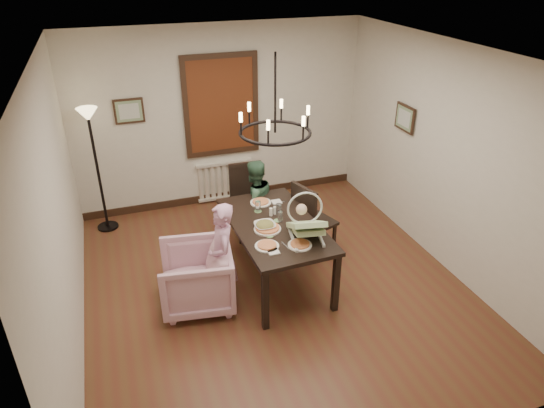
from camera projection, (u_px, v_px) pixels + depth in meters
room_shell at (265, 171)px, 5.68m from camera, size 4.51×5.00×2.81m
dining_table at (275, 230)px, 5.82m from camera, size 1.03×1.76×0.81m
chair_far at (250, 202)px, 6.85m from camera, size 0.48×0.48×1.07m
chair_right at (315, 218)px, 6.46m from camera, size 0.59×0.59×1.06m
armchair at (196, 277)px, 5.56m from camera, size 0.94×0.92×0.75m
elderly_woman at (223, 265)px, 5.49m from camera, size 0.29×0.41×1.08m
seated_man at (255, 210)px, 6.68m from camera, size 0.59×0.52×1.03m
baby_bouncer at (306, 223)px, 5.41m from camera, size 0.52×0.65×0.38m
salad_bowl at (265, 225)px, 5.67m from camera, size 0.30×0.30×0.07m
pizza_platter at (267, 228)px, 5.64m from camera, size 0.32×0.32×0.04m
drinking_glass at (280, 217)px, 5.80m from camera, size 0.06×0.06×0.12m
window_blinds at (221, 106)px, 7.34m from camera, size 1.00×0.03×1.40m
radiator at (225, 180)px, 7.94m from camera, size 0.92×0.12×0.62m
picture_back at (129, 111)px, 6.93m from camera, size 0.42×0.03×0.36m
picture_right at (405, 118)px, 6.65m from camera, size 0.03×0.42×0.36m
floor_lamp at (98, 173)px, 6.86m from camera, size 0.30×0.30×1.80m
chandelier at (275, 132)px, 5.24m from camera, size 0.80×0.80×0.04m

